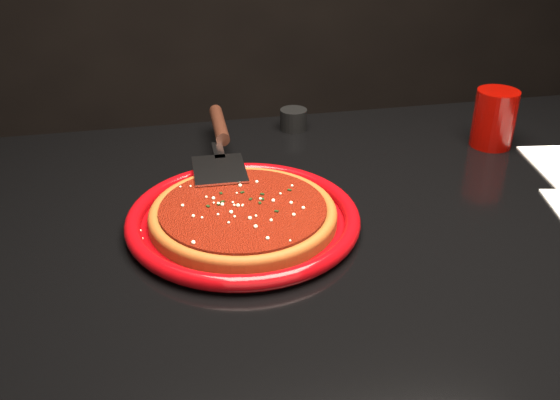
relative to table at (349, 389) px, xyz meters
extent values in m
cube|color=black|center=(0.00, 0.00, 0.00)|extent=(1.20, 0.80, 0.75)
cylinder|color=#800408|center=(-0.18, -0.01, 0.39)|extent=(0.43, 0.43, 0.02)
cylinder|color=brown|center=(-0.18, -0.01, 0.39)|extent=(0.35, 0.35, 0.01)
torus|color=brown|center=(-0.18, -0.01, 0.40)|extent=(0.35, 0.35, 0.02)
cylinder|color=maroon|center=(-0.18, -0.01, 0.40)|extent=(0.31, 0.31, 0.01)
cylinder|color=#800502|center=(0.30, 0.18, 0.43)|extent=(0.09, 0.09, 0.10)
cylinder|color=black|center=(-0.03, 0.33, 0.40)|extent=(0.07, 0.07, 0.04)
camera|label=1|loc=(-0.29, -0.78, 0.84)|focal=40.00mm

